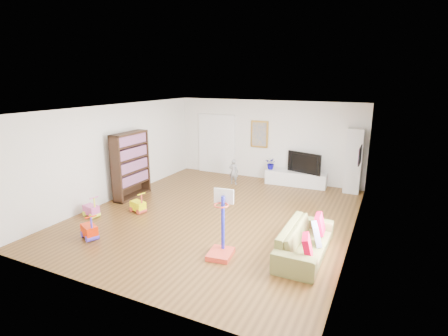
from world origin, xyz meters
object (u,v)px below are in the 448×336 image
at_px(media_console, 296,178).
at_px(sofa, 305,241).
at_px(basketball_hoop, 220,225).
at_px(bookshelf, 131,165).

relative_size(media_console, sofa, 0.96).
bearing_deg(basketball_hoop, media_console, 80.70).
bearing_deg(sofa, bookshelf, 76.42).
xyz_separation_m(media_console, sofa, (1.35, -4.52, 0.07)).
bearing_deg(media_console, bookshelf, -143.95).
relative_size(media_console, basketball_hoop, 1.45).
height_order(media_console, basketball_hoop, basketball_hoop).
height_order(media_console, bookshelf, bookshelf).
distance_m(media_console, sofa, 4.71).
relative_size(media_console, bookshelf, 1.02).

